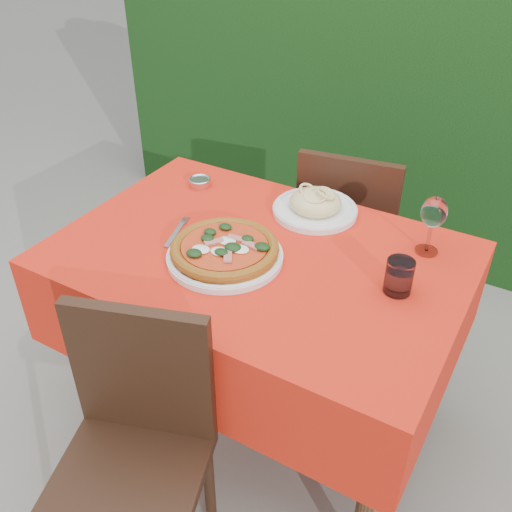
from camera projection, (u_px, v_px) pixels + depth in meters
The scene contains 11 objects.
ground at pixel (258, 411), 2.20m from camera, with size 60.00×60.00×0.00m, color slate.
hedge at pixel (419, 68), 2.77m from camera, with size 3.20×0.55×1.78m.
dining_table at pixel (258, 290), 1.86m from camera, with size 1.26×0.86×0.75m.
chair_near at pixel (135, 438), 1.51m from camera, with size 0.49×0.49×0.86m.
chair_far at pixel (348, 232), 2.34m from camera, with size 0.44×0.44×0.87m.
pizza_plate at pixel (225, 251), 1.72m from camera, with size 0.41×0.41×0.07m.
pasta_plate at pixel (315, 205), 1.95m from camera, with size 0.29×0.29×0.08m.
water_glass at pixel (399, 278), 1.58m from camera, with size 0.08×0.08×0.10m.
wine_glass at pixel (434, 214), 1.70m from camera, with size 0.08×0.08×0.19m.
fork at pixel (175, 235), 1.85m from camera, with size 0.03×0.21×0.01m, color #B5B5BC.
steel_ramekin at pixel (200, 183), 2.12m from camera, with size 0.07×0.07×0.03m, color silver.
Camera 1 is at (0.73, -1.27, 1.75)m, focal length 40.00 mm.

